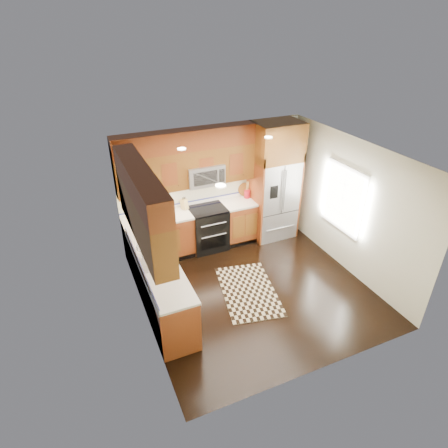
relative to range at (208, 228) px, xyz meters
name	(u,v)px	position (x,y,z in m)	size (l,w,h in m)	color
ground	(253,288)	(0.25, -1.67, -0.47)	(4.00, 4.00, 0.00)	black
wall_back	(212,185)	(0.25, 0.33, 0.83)	(4.00, 0.02, 2.60)	silver
wall_left	(140,255)	(-1.75, -1.67, 0.83)	(0.02, 4.00, 2.60)	silver
wall_right	(350,207)	(2.25, -1.67, 0.83)	(0.02, 4.00, 2.60)	silver
window	(343,198)	(2.23, -1.47, 0.93)	(0.04, 1.10, 1.30)	white
base_cabinets	(175,258)	(-0.98, -0.77, -0.02)	(2.85, 3.00, 0.90)	brown
countertop	(178,233)	(-0.84, -0.65, 0.45)	(2.86, 3.01, 0.04)	silver
upper_cabinets	(170,177)	(-0.90, -0.58, 1.56)	(2.85, 3.00, 1.15)	brown
range	(208,228)	(0.00, 0.00, 0.00)	(0.76, 0.67, 0.95)	black
microwave	(204,174)	(0.00, 0.13, 1.19)	(0.76, 0.40, 0.42)	#B2B2B7
refrigerator	(274,182)	(1.55, -0.04, 0.83)	(0.98, 0.75, 2.60)	#B2B2B7
sink_faucet	(155,260)	(-1.48, -1.44, 0.52)	(0.54, 0.44, 0.37)	#B2B2B7
rug	(248,291)	(0.13, -1.70, -0.46)	(0.95, 1.59, 0.01)	black
knife_block	(184,204)	(-0.44, 0.19, 0.58)	(0.14, 0.16, 0.27)	tan
utensil_crock	(247,192)	(1.00, 0.16, 0.60)	(0.16, 0.16, 0.38)	#A91421
cutting_board	(245,195)	(1.00, 0.27, 0.48)	(0.30, 0.30, 0.02)	brown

